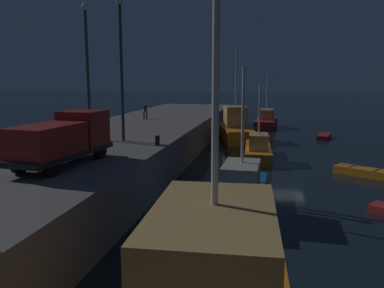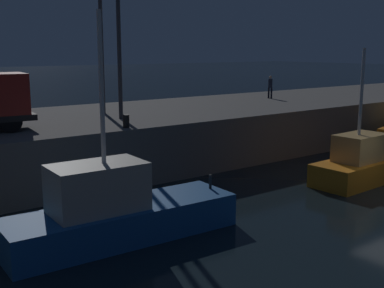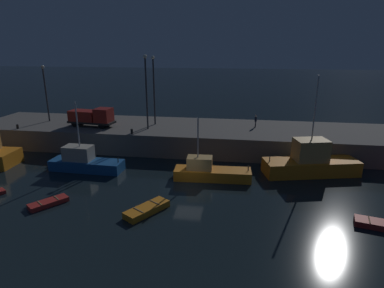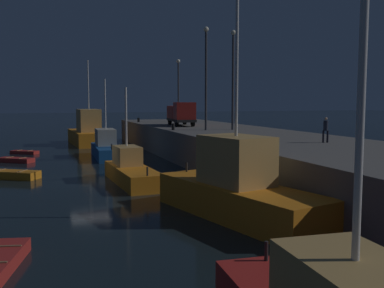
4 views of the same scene
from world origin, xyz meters
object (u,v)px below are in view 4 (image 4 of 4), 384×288
at_px(fishing_boat_orange, 106,147).
at_px(dockworker, 326,128).
at_px(fishing_trawler_green, 238,190).
at_px(bollard_central, 139,120).
at_px(dinghy_red_small, 16,160).
at_px(utility_truck, 181,113).
at_px(lamp_post_east, 206,71).
at_px(lamp_post_central, 233,72).
at_px(lamp_post_west, 178,85).
at_px(bollard_west, 173,127).
at_px(fishing_boat_white, 88,132).
at_px(fishing_trawler_red, 131,171).
at_px(rowboat_white_mid, 11,175).
at_px(rowboat_blue_far, 25,152).

relative_size(fishing_boat_orange, dockworker, 4.90).
height_order(fishing_trawler_green, bollard_central, fishing_trawler_green).
distance_m(dinghy_red_small, dockworker, 25.26).
distance_m(fishing_trawler_green, dockworker, 10.08).
relative_size(fishing_boat_orange, utility_truck, 1.26).
bearing_deg(lamp_post_east, lamp_post_central, 83.47).
distance_m(lamp_post_west, lamp_post_central, 14.68).
relative_size(lamp_post_central, utility_truck, 1.43).
bearing_deg(lamp_post_east, fishing_boat_orange, -119.87).
relative_size(fishing_trawler_green, utility_truck, 1.62).
height_order(fishing_boat_orange, fishing_trawler_green, fishing_trawler_green).
distance_m(lamp_post_east, bollard_west, 5.59).
relative_size(fishing_boat_orange, fishing_trawler_green, 0.78).
height_order(fishing_boat_white, lamp_post_west, lamp_post_west).
xyz_separation_m(fishing_boat_white, fishing_trawler_green, (35.54, 2.64, -0.16)).
distance_m(fishing_trawler_green, bollard_central, 34.35).
xyz_separation_m(fishing_boat_orange, dinghy_red_small, (0.62, -7.66, -0.73)).
height_order(fishing_trawler_red, lamp_post_west, lamp_post_west).
bearing_deg(rowboat_white_mid, bollard_west, 112.99).
xyz_separation_m(fishing_boat_white, bollard_west, (16.06, 5.59, 1.48)).
bearing_deg(fishing_boat_white, rowboat_blue_far, -43.24).
distance_m(fishing_trawler_green, rowboat_white_mid, 17.23).
distance_m(fishing_trawler_red, fishing_boat_orange, 13.05).
bearing_deg(utility_truck, dockworker, 7.55).
relative_size(dinghy_red_small, bollard_central, 5.94).
relative_size(dockworker, bollard_central, 3.02).
height_order(dinghy_red_small, dockworker, dockworker).
distance_m(fishing_boat_orange, dockworker, 20.80).
bearing_deg(dinghy_red_small, lamp_post_central, 76.84).
xyz_separation_m(lamp_post_central, dockworker, (12.83, 0.37, -4.10)).
xyz_separation_m(rowboat_blue_far, lamp_post_central, (10.21, 17.44, 7.44)).
bearing_deg(utility_truck, fishing_boat_white, -140.37).
xyz_separation_m(fishing_trawler_red, utility_truck, (-15.74, 8.41, 3.09)).
height_order(utility_truck, bollard_central, utility_truck).
height_order(rowboat_white_mid, rowboat_blue_far, rowboat_white_mid).
bearing_deg(rowboat_blue_far, dinghy_red_small, -5.19).
distance_m(lamp_post_west, bollard_central, 6.25).
relative_size(lamp_post_central, dockworker, 5.55).
bearing_deg(fishing_trawler_red, utility_truck, 151.89).
relative_size(fishing_boat_white, bollard_central, 19.63).
height_order(fishing_boat_white, bollard_west, fishing_boat_white).
bearing_deg(fishing_trawler_green, fishing_boat_orange, -174.08).
bearing_deg(fishing_boat_orange, dockworker, 31.23).
relative_size(lamp_post_west, utility_truck, 1.22).
relative_size(lamp_post_east, utility_truck, 1.46).
bearing_deg(lamp_post_central, bollard_west, -106.05).
xyz_separation_m(fishing_trawler_green, lamp_post_central, (-18.05, 7.96, 6.34)).
bearing_deg(fishing_boat_white, fishing_trawler_green, 4.24).
relative_size(rowboat_white_mid, dockworker, 2.48).
relative_size(lamp_post_east, bollard_central, 17.12).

